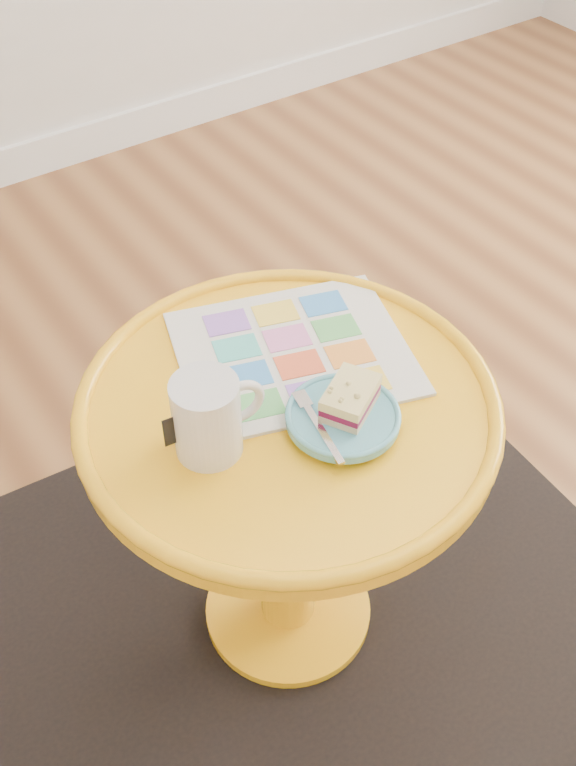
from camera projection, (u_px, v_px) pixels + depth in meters
floor at (575, 554)px, 1.73m from camera, size 4.00×4.00×0.00m
rug at (288, 612)px, 1.63m from camera, size 1.37×1.18×0.01m
side_table at (288, 475)px, 1.34m from camera, size 0.61×0.61×0.58m
newspaper at (293, 353)px, 1.30m from camera, size 0.42×0.38×0.01m
mug at (209, 415)px, 1.12m from camera, size 0.13×0.09×0.12m
plate at (343, 418)px, 1.18m from camera, size 0.16×0.16×0.02m
cake_slice at (350, 398)px, 1.17m from camera, size 0.11×0.09×0.04m
fork at (317, 423)px, 1.16m from camera, size 0.04×0.14×0.00m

